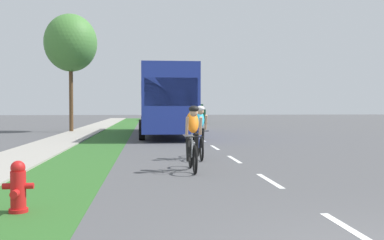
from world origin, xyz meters
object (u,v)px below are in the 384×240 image
object	(u,v)px
fire_hydrant_red	(18,187)
pickup_maroon	(156,113)
cyclist_lead	(193,138)
cyclist_trailing	(199,132)
suv_dark_green	(193,113)
street_tree_near	(71,43)
bus_blue	(166,99)

from	to	relation	value
fire_hydrant_red	pickup_maroon	distance (m)	45.00
cyclist_lead	pickup_maroon	size ratio (longest dim) A/B	0.34
cyclist_trailing	suv_dark_green	bearing A→B (deg)	84.50
fire_hydrant_red	street_tree_near	world-z (taller)	street_tree_near
bus_blue	suv_dark_green	size ratio (longest dim) A/B	2.47
suv_dark_green	fire_hydrant_red	bearing A→B (deg)	-100.01
fire_hydrant_red	cyclist_lead	distance (m)	4.87
fire_hydrant_red	street_tree_near	size ratio (longest dim) A/B	0.11
fire_hydrant_red	pickup_maroon	bearing A→B (deg)	86.33
fire_hydrant_red	cyclist_trailing	xyz separation A→B (m)	(3.42, 6.22, 0.44)
cyclist_lead	cyclist_trailing	bearing A→B (deg)	79.37
fire_hydrant_red	pickup_maroon	size ratio (longest dim) A/B	0.15
cyclist_trailing	bus_blue	bearing A→B (deg)	92.71
bus_blue	suv_dark_green	world-z (taller)	bus_blue
fire_hydrant_red	cyclist_lead	xyz separation A→B (m)	(2.97, 3.83, 0.44)
cyclist_lead	suv_dark_green	world-z (taller)	suv_dark_green
cyclist_lead	fire_hydrant_red	bearing A→B (deg)	-127.77
bus_blue	street_tree_near	size ratio (longest dim) A/B	1.61
pickup_maroon	street_tree_near	distance (m)	25.17
bus_blue	street_tree_near	world-z (taller)	street_tree_near
cyclist_trailing	suv_dark_green	size ratio (longest dim) A/B	0.37
cyclist_trailing	pickup_maroon	world-z (taller)	pickup_maroon
street_tree_near	fire_hydrant_red	bearing A→B (deg)	-82.41
fire_hydrant_red	street_tree_near	bearing A→B (deg)	97.59
fire_hydrant_red	cyclist_trailing	size ratio (longest dim) A/B	0.44
cyclist_lead	street_tree_near	world-z (taller)	street_tree_near
pickup_maroon	street_tree_near	xyz separation A→B (m)	(-5.66, -24.09, 4.61)
cyclist_trailing	bus_blue	xyz separation A→B (m)	(-0.54, 11.34, 1.17)
cyclist_lead	cyclist_trailing	xyz separation A→B (m)	(0.45, 2.39, 0.00)
bus_blue	pickup_maroon	distance (m)	27.37
fire_hydrant_red	street_tree_near	xyz separation A→B (m)	(-2.78, 20.82, 5.06)
cyclist_lead	cyclist_trailing	world-z (taller)	same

